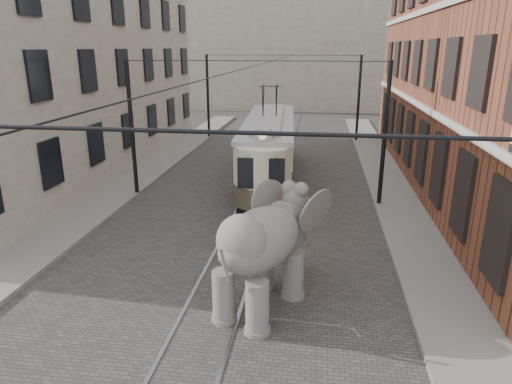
# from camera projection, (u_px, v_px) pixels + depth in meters

# --- Properties ---
(ground) EXTENTS (120.00, 120.00, 0.00)m
(ground) POSITION_uv_depth(u_px,v_px,m) (233.00, 261.00, 14.41)
(ground) COLOR #464340
(tram_rails) EXTENTS (1.54, 80.00, 0.02)m
(tram_rails) POSITION_uv_depth(u_px,v_px,m) (233.00, 260.00, 14.40)
(tram_rails) COLOR slate
(tram_rails) RESTS_ON ground
(sidewalk_right) EXTENTS (2.00, 60.00, 0.15)m
(sidewalk_right) POSITION_uv_depth(u_px,v_px,m) (429.00, 271.00, 13.60)
(sidewalk_right) COLOR slate
(sidewalk_right) RESTS_ON ground
(sidewalk_left) EXTENTS (2.00, 60.00, 0.15)m
(sidewalk_left) POSITION_uv_depth(u_px,v_px,m) (43.00, 247.00, 15.24)
(sidewalk_left) COLOR slate
(sidewalk_left) RESTS_ON ground
(stucco_building) EXTENTS (7.00, 24.00, 10.00)m
(stucco_building) POSITION_uv_depth(u_px,v_px,m) (61.00, 77.00, 23.77)
(stucco_building) COLOR gray
(stucco_building) RESTS_ON ground
(distant_block) EXTENTS (28.00, 10.00, 14.00)m
(distant_block) POSITION_uv_depth(u_px,v_px,m) (299.00, 42.00, 50.01)
(distant_block) COLOR gray
(distant_block) RESTS_ON ground
(catenary) EXTENTS (11.00, 30.20, 6.00)m
(catenary) POSITION_uv_depth(u_px,v_px,m) (250.00, 138.00, 18.24)
(catenary) COLOR black
(catenary) RESTS_ON ground
(tram) EXTENTS (3.19, 11.99, 4.71)m
(tram) POSITION_uv_depth(u_px,v_px,m) (269.00, 133.00, 22.79)
(tram) COLOR beige
(tram) RESTS_ON ground
(elephant) EXTENTS (4.39, 5.54, 2.99)m
(elephant) POSITION_uv_depth(u_px,v_px,m) (260.00, 255.00, 11.36)
(elephant) COLOR #63605C
(elephant) RESTS_ON ground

